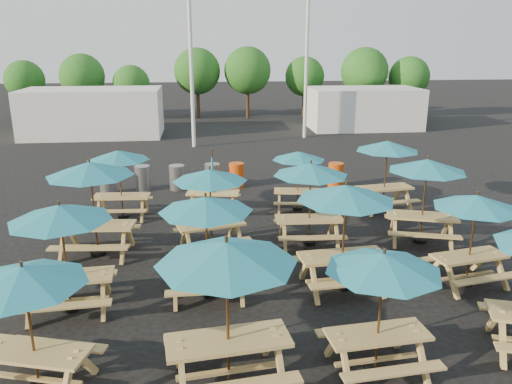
{
  "coord_description": "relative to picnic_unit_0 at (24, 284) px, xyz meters",
  "views": [
    {
      "loc": [
        -1.59,
        -12.86,
        5.46
      ],
      "look_at": [
        0.0,
        1.5,
        1.1
      ],
      "focal_mm": 35.0,
      "sensor_mm": 36.0,
      "label": 1
    }
  ],
  "objects": [
    {
      "name": "picnic_unit_7",
      "position": [
        3.08,
        8.54,
        -1.03
      ],
      "size": [
        1.92,
        1.74,
        2.18
      ],
      "rotation": [
        0.0,
        0.0,
        -0.16
      ],
      "color": "#A9894B",
      "rests_on": "ground"
    },
    {
      "name": "picnic_unit_9",
      "position": [
        5.86,
        2.9,
        0.23
      ],
      "size": [
        2.34,
        2.34,
        2.51
      ],
      "rotation": [
        0.0,
        0.0,
        0.08
      ],
      "color": "#A9894B",
      "rests_on": "ground"
    },
    {
      "name": "tree_6",
      "position": [
        14.58,
        28.54,
        1.5
      ],
      "size": [
        3.38,
        3.38,
        5.13
      ],
      "color": "#382314",
      "rests_on": "ground"
    },
    {
      "name": "picnic_unit_5",
      "position": [
        2.81,
        2.89,
        0.09
      ],
      "size": [
        2.06,
        2.06,
        2.34
      ],
      "rotation": [
        0.0,
        0.0,
        0.01
      ],
      "color": "#A9894B",
      "rests_on": "ground"
    },
    {
      "name": "picnic_unit_11",
      "position": [
        5.92,
        8.58,
        -0.18
      ],
      "size": [
        2.04,
        2.04,
        2.03
      ],
      "rotation": [
        0.0,
        0.0,
        -0.17
      ],
      "color": "#A9894B",
      "rests_on": "ground"
    },
    {
      "name": "tree_2",
      "position": [
        -2.04,
        29.3,
        0.7
      ],
      "size": [
        2.59,
        2.59,
        3.93
      ],
      "color": "#382314",
      "rests_on": "ground"
    },
    {
      "name": "waste_bin_3",
      "position": [
        3.14,
        11.56,
        -1.45
      ],
      "size": [
        0.59,
        0.59,
        0.95
      ],
      "primitive_type": "cylinder",
      "color": "gray",
      "rests_on": "ground"
    },
    {
      "name": "picnic_unit_6",
      "position": [
        2.95,
        5.46,
        0.05
      ],
      "size": [
        2.43,
        2.43,
        2.29
      ],
      "rotation": [
        0.0,
        0.0,
        0.26
      ],
      "color": "#A9894B",
      "rests_on": "ground"
    },
    {
      "name": "waste_bin_5",
      "position": [
        7.93,
        11.15,
        -1.45
      ],
      "size": [
        0.59,
        0.59,
        0.95
      ],
      "primitive_type": "cylinder",
      "color": "#CA460B",
      "rests_on": "ground"
    },
    {
      "name": "picnic_unit_3",
      "position": [
        0.15,
        8.41,
        0.0
      ],
      "size": [
        2.05,
        2.05,
        2.24
      ],
      "rotation": [
        0.0,
        0.0,
        -0.05
      ],
      "color": "#A9894B",
      "rests_on": "ground"
    },
    {
      "name": "picnic_unit_14",
      "position": [
        8.84,
        5.36,
        0.17
      ],
      "size": [
        2.63,
        2.63,
        2.44
      ],
      "rotation": [
        0.0,
        0.0,
        -0.29
      ],
      "color": "#A9894B",
      "rests_on": "ground"
    },
    {
      "name": "picnic_unit_13",
      "position": [
        8.84,
        2.79,
        -0.03
      ],
      "size": [
        2.23,
        2.23,
        2.21
      ],
      "rotation": [
        0.0,
        0.0,
        0.18
      ],
      "color": "#A9894B",
      "rests_on": "ground"
    },
    {
      "name": "waste_bin_1",
      "position": [
        0.48,
        11.52,
        -1.45
      ],
      "size": [
        0.59,
        0.59,
        0.95
      ],
      "primitive_type": "cylinder",
      "color": "gray",
      "rests_on": "ground"
    },
    {
      "name": "tree_4",
      "position": [
        6.25,
        29.91,
        1.53
      ],
      "size": [
        3.41,
        3.41,
        5.17
      ],
      "color": "#382314",
      "rests_on": "ground"
    },
    {
      "name": "tree_5",
      "position": [
        10.57,
        30.32,
        1.04
      ],
      "size": [
        2.94,
        2.94,
        4.45
      ],
      "color": "#382314",
      "rests_on": "ground"
    },
    {
      "name": "waste_bin_2",
      "position": [
        1.78,
        11.46,
        -1.45
      ],
      "size": [
        0.59,
        0.59,
        0.95
      ],
      "primitive_type": "cylinder",
      "color": "gray",
      "rests_on": "ground"
    },
    {
      "name": "mast_0",
      "position": [
        2.35,
        19.65,
        4.07
      ],
      "size": [
        0.2,
        0.2,
        12.0
      ],
      "primitive_type": "cylinder",
      "color": "silver",
      "rests_on": "ground"
    },
    {
      "name": "picnic_unit_8",
      "position": [
        5.63,
        -0.1,
        -0.02
      ],
      "size": [
        2.1,
        2.1,
        2.22
      ],
      "rotation": [
        0.0,
        0.0,
        0.09
      ],
      "color": "#A9894B",
      "rests_on": "ground"
    },
    {
      "name": "ground",
      "position": [
        4.35,
        5.65,
        -1.93
      ],
      "size": [
        120.0,
        120.0,
        0.0
      ],
      "primitive_type": "plane",
      "color": "black",
      "rests_on": "ground"
    },
    {
      "name": "picnic_unit_10",
      "position": [
        5.66,
        5.56,
        0.1
      ],
      "size": [
        2.15,
        2.15,
        2.36
      ],
      "rotation": [
        0.0,
        0.0,
        -0.05
      ],
      "color": "#A9894B",
      "rests_on": "ground"
    },
    {
      "name": "picnic_unit_2",
      "position": [
        -0.09,
        5.47,
        0.29
      ],
      "size": [
        2.42,
        2.42,
        2.57
      ],
      "rotation": [
        0.0,
        0.0,
        -0.09
      ],
      "color": "#A9894B",
      "rests_on": "ground"
    },
    {
      "name": "mast_1",
      "position": [
        8.85,
        21.65,
        4.07
      ],
      "size": [
        0.2,
        0.2,
        12.0
      ],
      "primitive_type": "cylinder",
      "color": "silver",
      "rests_on": "ground"
    },
    {
      "name": "tree_0",
      "position": [
        -9.72,
        30.9,
        0.9
      ],
      "size": [
        2.8,
        2.8,
        4.24
      ],
      "color": "#382314",
      "rests_on": "ground"
    },
    {
      "name": "picnic_unit_0",
      "position": [
        0.0,
        0.0,
        0.0
      ],
      "size": [
        2.4,
        2.4,
        2.24
      ],
      "rotation": [
        0.0,
        0.0,
        -0.28
      ],
      "color": "#A9894B",
      "rests_on": "ground"
    },
    {
      "name": "tree_7",
      "position": [
        17.98,
        28.57,
        1.06
      ],
      "size": [
        2.95,
        2.95,
        4.48
      ],
      "color": "#382314",
      "rests_on": "ground"
    },
    {
      "name": "picnic_unit_4",
      "position": [
        3.09,
        -0.18,
        0.29
      ],
      "size": [
        2.48,
        2.48,
        2.57
      ],
      "rotation": [
        0.0,
        0.0,
        0.12
      ],
      "color": "#A9894B",
      "rests_on": "ground"
    },
    {
      "name": "event_tent_0",
      "position": [
        -3.65,
        23.65,
        -0.53
      ],
      "size": [
        8.0,
        4.0,
        2.8
      ],
      "primitive_type": "cube",
      "color": "silver",
      "rests_on": "ground"
    },
    {
      "name": "waste_bin_0",
      "position": [
        -0.77,
        11.19,
        -1.45
      ],
      "size": [
        0.59,
        0.59,
        0.95
      ],
      "primitive_type": "cylinder",
      "color": "gray",
      "rests_on": "ground"
    },
    {
      "name": "tree_3",
      "position": [
        2.6,
        30.36,
        1.48
      ],
      "size": [
        3.36,
        3.36,
        5.09
      ],
      "color": "#382314",
      "rests_on": "ground"
    },
    {
      "name": "tree_1",
      "position": [
        -5.39,
        29.55,
        1.22
      ],
      "size": [
        3.11,
        3.11,
        4.72
      ],
      "color": "#382314",
      "rests_on": "ground"
    },
    {
      "name": "event_tent_1",
      "position": [
        13.35,
        24.65,
        -0.63
      ],
      "size": [
        7.0,
        4.0,
        2.6
      ],
      "primitive_type": "cube",
      "color": "silver",
      "rests_on": "ground"
    },
    {
      "name": "picnic_unit_1",
      "position": [
        -0.11,
        2.58,
        0.11
      ],
      "size": [
        2.2,
        2.2,
        2.37
      ],
      "rotation": [
        0.0,
        0.0,
        0.07
      ],
      "color": "#A9894B",
      "rests_on": "ground"
    },
    {
      "name": "waste_bin_4",
      "position": [
        4.08,
        11.57,
        -1.45
      ],
      "size": [
        0.59,
        0.59,
        0.95
      ],
      "primitive_type": "cylinder",
      "color": "#CA460B",
      "rests_on": "ground"
    },
    {
      "name": "picnic_unit_15",
      "position": [
        8.81,
        8.27,
        0.13
      ],
      "size": [
        2.33,
        2.33,
        2.38
      ],
      "rotation": [
        0.0,
        0.0,
        0.14
      ],
      "color": "#A9894B",
      "rests_on": "ground"
    }
  ]
}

